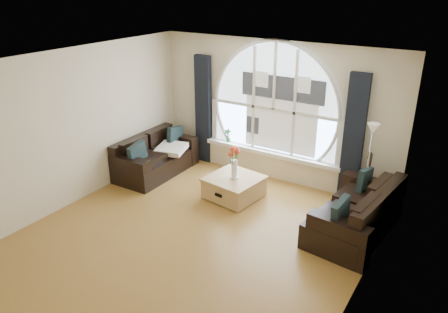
# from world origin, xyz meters

# --- Properties ---
(ground) EXTENTS (5.00, 5.50, 0.01)m
(ground) POSITION_xyz_m (0.00, 0.00, 0.00)
(ground) COLOR brown
(ground) RESTS_ON ground
(ceiling) EXTENTS (5.00, 5.50, 0.01)m
(ceiling) POSITION_xyz_m (0.00, 0.00, 2.70)
(ceiling) COLOR silver
(ceiling) RESTS_ON ground
(wall_back) EXTENTS (5.00, 0.01, 2.70)m
(wall_back) POSITION_xyz_m (0.00, 2.75, 1.35)
(wall_back) COLOR beige
(wall_back) RESTS_ON ground
(wall_front) EXTENTS (5.00, 0.01, 2.70)m
(wall_front) POSITION_xyz_m (0.00, -2.75, 1.35)
(wall_front) COLOR beige
(wall_front) RESTS_ON ground
(wall_left) EXTENTS (0.01, 5.50, 2.70)m
(wall_left) POSITION_xyz_m (-2.50, 0.00, 1.35)
(wall_left) COLOR beige
(wall_left) RESTS_ON ground
(wall_right) EXTENTS (0.01, 5.50, 2.70)m
(wall_right) POSITION_xyz_m (2.50, 0.00, 1.35)
(wall_right) COLOR beige
(wall_right) RESTS_ON ground
(attic_slope) EXTENTS (0.92, 5.50, 0.72)m
(attic_slope) POSITION_xyz_m (2.20, 0.00, 2.35)
(attic_slope) COLOR silver
(attic_slope) RESTS_ON ground
(arched_window) EXTENTS (2.60, 0.06, 2.15)m
(arched_window) POSITION_xyz_m (0.00, 2.72, 1.62)
(arched_window) COLOR silver
(arched_window) RESTS_ON wall_back
(window_sill) EXTENTS (2.90, 0.22, 0.08)m
(window_sill) POSITION_xyz_m (0.00, 2.65, 0.51)
(window_sill) COLOR white
(window_sill) RESTS_ON wall_back
(window_frame) EXTENTS (2.76, 0.08, 2.15)m
(window_frame) POSITION_xyz_m (0.00, 2.69, 1.62)
(window_frame) COLOR white
(window_frame) RESTS_ON wall_back
(neighbor_house) EXTENTS (1.70, 0.02, 1.50)m
(neighbor_house) POSITION_xyz_m (0.15, 2.71, 1.50)
(neighbor_house) COLOR silver
(neighbor_house) RESTS_ON wall_back
(curtain_left) EXTENTS (0.35, 0.12, 2.30)m
(curtain_left) POSITION_xyz_m (-1.60, 2.63, 1.15)
(curtain_left) COLOR black
(curtain_left) RESTS_ON ground
(curtain_right) EXTENTS (0.35, 0.12, 2.30)m
(curtain_right) POSITION_xyz_m (1.60, 2.63, 1.15)
(curtain_right) COLOR black
(curtain_right) RESTS_ON ground
(sofa_left) EXTENTS (0.90, 1.76, 0.78)m
(sofa_left) POSITION_xyz_m (-2.05, 1.55, 0.40)
(sofa_left) COLOR black
(sofa_left) RESTS_ON ground
(sofa_right) EXTENTS (1.14, 1.93, 0.81)m
(sofa_right) POSITION_xyz_m (2.06, 1.44, 0.40)
(sofa_right) COLOR black
(sofa_right) RESTS_ON ground
(coffee_chest) EXTENTS (1.01, 1.01, 0.44)m
(coffee_chest) POSITION_xyz_m (-0.15, 1.48, 0.22)
(coffee_chest) COLOR tan
(coffee_chest) RESTS_ON ground
(throw_blanket) EXTENTS (0.67, 0.67, 0.10)m
(throw_blanket) POSITION_xyz_m (-1.84, 1.80, 0.50)
(throw_blanket) COLOR silver
(throw_blanket) RESTS_ON sofa_left
(vase_flowers) EXTENTS (0.24, 0.24, 0.70)m
(vase_flowers) POSITION_xyz_m (-0.14, 1.47, 0.79)
(vase_flowers) COLOR white
(vase_flowers) RESTS_ON coffee_chest
(floor_lamp) EXTENTS (0.24, 0.24, 1.60)m
(floor_lamp) POSITION_xyz_m (2.00, 2.20, 0.80)
(floor_lamp) COLOR #B2B2B2
(floor_lamp) RESTS_ON ground
(guitar) EXTENTS (0.36, 0.24, 1.06)m
(guitar) POSITION_xyz_m (1.98, 2.44, 0.53)
(guitar) COLOR brown
(guitar) RESTS_ON ground
(potted_plant) EXTENTS (0.16, 0.13, 0.28)m
(potted_plant) POSITION_xyz_m (-1.00, 2.65, 0.69)
(potted_plant) COLOR #1E6023
(potted_plant) RESTS_ON window_sill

